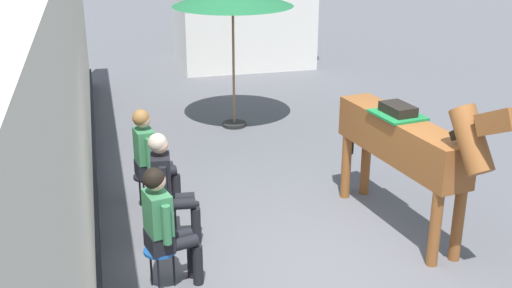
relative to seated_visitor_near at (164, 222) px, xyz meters
name	(u,v)px	position (x,y,z in m)	size (l,w,h in m)	color
ground_plane	(253,165)	(1.68, 3.06, -0.78)	(40.00, 40.00, 0.00)	#56565B
pub_facade_wall	(72,112)	(-0.87, 1.56, 0.76)	(0.34, 14.00, 3.40)	beige
seated_visitor_near	(164,222)	(0.00, 0.00, 0.00)	(0.61, 0.48, 1.39)	#194C99
seated_visitor_middle	(167,183)	(0.14, 0.98, 0.00)	(0.61, 0.49, 1.39)	black
seated_visitor_far	(150,154)	(0.03, 1.95, 0.00)	(0.61, 0.49, 1.39)	black
saddled_horse_center	(407,143)	(2.97, 0.59, 0.38)	(0.76, 2.98, 2.06)	brown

